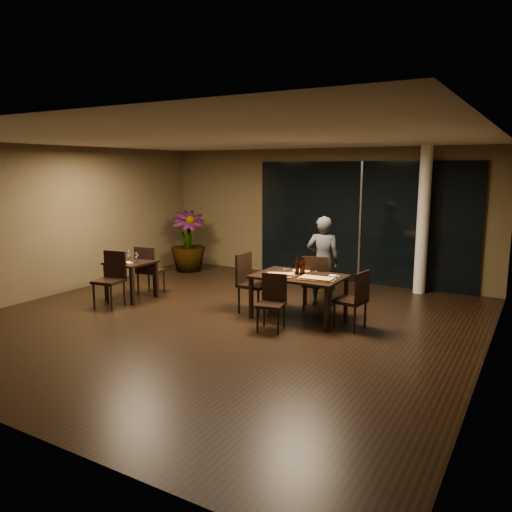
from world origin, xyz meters
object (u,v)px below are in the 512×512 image
object	(u,v)px
chair_main_near	(272,299)
bottle_a	(297,266)
bottle_b	(302,266)
potted_plant	(188,241)
diner	(323,261)
chair_main_far	(315,280)
bottle_c	(303,265)
chair_main_left	(250,279)
chair_side_far	(148,268)
main_table	(299,279)
side_table	(131,268)
chair_side_near	(111,276)
chair_main_right	(355,297)

from	to	relation	value
chair_main_near	bottle_a	xyz separation A→B (m)	(0.03, 0.82, 0.41)
bottle_b	chair_main_near	bearing A→B (deg)	-100.00
chair_main_near	potted_plant	world-z (taller)	potted_plant
diner	bottle_b	xyz separation A→B (m)	(0.02, -0.97, 0.06)
chair_main_far	diner	world-z (taller)	diner
bottle_a	bottle_c	bearing A→B (deg)	35.12
potted_plant	chair_main_left	bearing A→B (deg)	-36.07
chair_main_far	chair_main_left	bearing A→B (deg)	14.10
chair_side_far	bottle_a	distance (m)	3.30
chair_side_far	chair_main_left	bearing A→B (deg)	171.62
main_table	chair_side_far	size ratio (longest dim) A/B	1.51
chair_main_left	bottle_a	size ratio (longest dim) A/B	3.44
side_table	chair_side_near	distance (m)	0.56
side_table	bottle_b	bearing A→B (deg)	8.50
side_table	potted_plant	distance (m)	2.83
diner	bottle_c	distance (m)	0.88
chair_main_near	diner	distance (m)	1.79
chair_main_far	potted_plant	xyz separation A→B (m)	(-4.19, 1.68, 0.19)
chair_main_far	chair_side_near	bearing A→B (deg)	5.93
diner	chair_side_far	bearing A→B (deg)	1.76
chair_main_far	chair_side_far	world-z (taller)	chair_main_far
side_table	bottle_b	size ratio (longest dim) A/B	2.58
chair_side_near	diner	world-z (taller)	diner
chair_main_far	main_table	bearing A→B (deg)	64.00
diner	bottle_a	world-z (taller)	diner
chair_main_left	bottle_c	xyz separation A→B (m)	(0.94, 0.21, 0.31)
chair_side_far	bottle_b	bearing A→B (deg)	173.64
chair_main_right	diner	distance (m)	1.53
side_table	diner	world-z (taller)	diner
chair_side_far	bottle_a	xyz separation A→B (m)	(3.28, 0.13, 0.35)
chair_side_far	chair_side_near	bearing A→B (deg)	81.04
chair_main_right	bottle_b	xyz separation A→B (m)	(-1.00, 0.13, 0.37)
chair_main_right	chair_side_far	size ratio (longest dim) A/B	0.96
chair_main_right	bottle_b	bearing A→B (deg)	-89.22
chair_main_left	bottle_b	world-z (taller)	bottle_b
side_table	chair_main_near	size ratio (longest dim) A/B	0.90
bottle_c	chair_side_far	bearing A→B (deg)	-176.79
chair_main_near	bottle_b	bearing A→B (deg)	68.53
chair_side_near	bottle_a	bearing A→B (deg)	9.62
chair_main_right	potted_plant	distance (m)	5.68
diner	potted_plant	world-z (taller)	diner
chair_main_near	chair_side_far	distance (m)	3.32
main_table	chair_main_near	distance (m)	0.80
potted_plant	bottle_a	xyz separation A→B (m)	(4.06, -2.18, 0.15)
chair_main_far	bottle_c	bearing A→B (deg)	64.89
diner	bottle_c	xyz separation A→B (m)	(0.00, -0.88, 0.06)
chair_main_near	bottle_c	bearing A→B (deg)	70.92
main_table	bottle_c	xyz separation A→B (m)	(0.02, 0.11, 0.23)
chair_main_right	bottle_c	xyz separation A→B (m)	(-1.02, 0.22, 0.37)
side_table	chair_main_near	xyz separation A→B (m)	(3.30, -0.27, -0.13)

